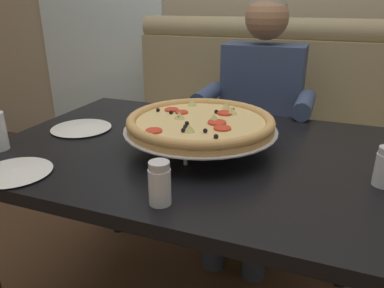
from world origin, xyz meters
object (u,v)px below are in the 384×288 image
Objects in this scene: booth_bench at (246,146)px; shaker_parmesan at (160,186)px; dining_table at (188,168)px; plate_near_left at (81,127)px; diner_main at (257,110)px; plate_near_right at (14,170)px; pizza at (200,123)px.

booth_bench reaches higher than shaker_parmesan.
plate_near_left is at bearing 177.85° from dining_table.
diner_main is (0.11, -0.27, 0.31)m from booth_bench.
diner_main is 5.48× the size of plate_near_left.
plate_near_left is (-0.54, 0.40, -0.04)m from shaker_parmesan.
diner_main reaches higher than shaker_parmesan.
plate_near_left is 1.08× the size of plate_near_right.
booth_bench is at bearing 93.29° from shaker_parmesan.
pizza is 2.36× the size of plate_near_right.
booth_bench is 6.64× the size of plate_near_left.
diner_main is at bearing 81.08° from dining_table.
plate_near_right is (-0.44, -0.37, -0.08)m from pizza.
plate_near_right is at bearing -115.38° from diner_main.
plate_near_right is (-0.40, -1.32, 0.36)m from booth_bench.
plate_near_right is (-0.50, -1.06, 0.05)m from diner_main.
shaker_parmesan is at bearing -86.71° from booth_bench.
pizza is at bearing -2.99° from plate_near_left.
dining_table is 0.47m from plate_near_left.
diner_main is (0.11, 0.67, 0.04)m from dining_table.
plate_near_left is (-0.57, -0.66, 0.05)m from diner_main.
plate_near_right is (-0.40, -0.38, 0.09)m from dining_table.
dining_table is at bearing 169.00° from pizza.
shaker_parmesan is at bearing -36.60° from plate_near_left.
diner_main reaches higher than booth_bench.
plate_near_left reaches higher than dining_table.
plate_near_left is at bearing 99.04° from plate_near_right.
shaker_parmesan is (-0.03, -1.06, 0.09)m from diner_main.
diner_main is 1.06m from shaker_parmesan.
booth_bench reaches higher than pizza.
plate_near_right is at bearing -179.69° from shaker_parmesan.
dining_table is 0.41m from shaker_parmesan.
booth_bench reaches higher than plate_near_right.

